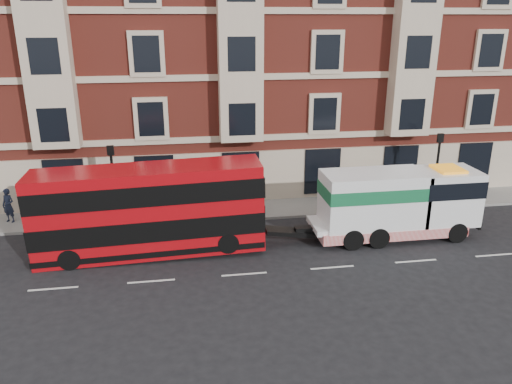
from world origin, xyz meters
TOP-DOWN VIEW (x-y plane):
  - ground at (0.00, 0.00)m, footprint 120.00×120.00m
  - sidewalk at (0.00, 7.50)m, footprint 90.00×3.00m
  - victorian_terrace at (0.50, 15.00)m, footprint 45.00×12.00m
  - lamp_post_west at (-6.00, 6.20)m, footprint 0.35×0.15m
  - lamp_post_east at (12.00, 6.20)m, footprint 0.35×0.15m
  - double_decker_bus at (-4.05, 2.74)m, footprint 10.50×2.41m
  - tow_truck at (8.00, 2.74)m, footprint 8.40×2.48m
  - pedestrian at (-11.78, 7.57)m, footprint 0.81×0.69m

SIDE VIEW (x-z plane):
  - ground at x=0.00m, z-range 0.00..0.00m
  - sidewalk at x=0.00m, z-range 0.00..0.15m
  - pedestrian at x=-11.78m, z-range 0.15..2.02m
  - tow_truck at x=8.00m, z-range 0.11..3.61m
  - double_decker_bus at x=-4.05m, z-range 0.13..4.37m
  - lamp_post_west at x=-6.00m, z-range 0.50..4.85m
  - lamp_post_east at x=12.00m, z-range 0.50..4.85m
  - victorian_terrace at x=0.50m, z-range -0.13..20.27m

